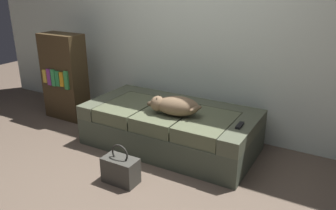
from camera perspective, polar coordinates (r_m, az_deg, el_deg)
ground_plane at (r=2.99m, az=-10.56°, el=-15.30°), size 10.00×10.00×0.00m
back_wall at (r=3.90m, az=5.06°, el=15.59°), size 6.40×0.10×2.80m
couch at (r=3.67m, az=0.40°, el=-3.78°), size 1.82×0.91×0.45m
dog_tan at (r=3.37m, az=1.06°, el=-0.10°), size 0.56×0.34×0.20m
tv_remote at (r=3.21m, az=12.03°, el=-3.37°), size 0.05×0.15×0.02m
handbag at (r=3.11m, az=-8.01°, el=-10.78°), size 0.32×0.18×0.38m
bookshelf at (r=4.55m, az=-17.08°, el=4.59°), size 0.56×0.30×1.10m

